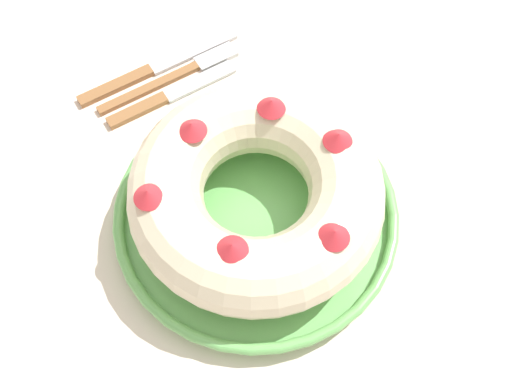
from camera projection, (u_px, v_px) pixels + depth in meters
The scene contains 7 objects.
ground_plane at pixel (248, 383), 1.33m from camera, with size 8.00×8.00×0.00m, color gray.
dining_table at pixel (242, 276), 0.73m from camera, with size 1.44×1.19×0.75m.
serving_dish at pixel (256, 215), 0.67m from camera, with size 0.32×0.32×0.03m.
bundt_cake at pixel (256, 192), 0.62m from camera, with size 0.27×0.27×0.09m.
fork at pixel (179, 74), 0.78m from camera, with size 0.02×0.20×0.01m.
serving_knife at pixel (149, 71), 0.78m from camera, with size 0.02×0.23×0.01m.
cake_knife at pixel (164, 98), 0.76m from camera, with size 0.02×0.18×0.01m.
Camera 1 is at (0.23, -0.12, 1.37)m, focal length 42.00 mm.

